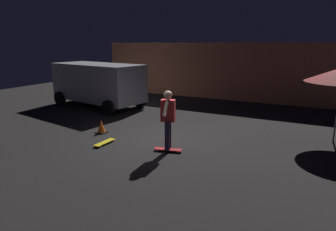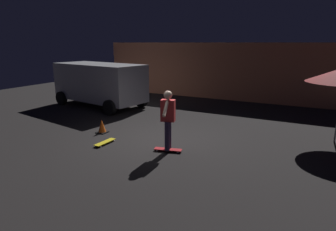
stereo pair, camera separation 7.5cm
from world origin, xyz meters
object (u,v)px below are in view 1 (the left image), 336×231
object	(u,v)px
skateboard_spare	(105,142)
skater	(168,116)
parked_van	(98,82)
skateboard_ridden	(168,149)
traffic_cone	(101,127)

from	to	relation	value
skateboard_spare	skater	distance (m)	2.24
parked_van	skateboard_ridden	bearing A→B (deg)	-33.97
skateboard_ridden	traffic_cone	xyz separation A→B (m)	(-2.80, 0.51, 0.16)
parked_van	traffic_cone	bearing A→B (deg)	-49.05
parked_van	skater	bearing A→B (deg)	-33.97
parked_van	skateboard_ridden	size ratio (longest dim) A/B	6.02
parked_van	skateboard_ridden	distance (m)	6.95
skater	skateboard_spare	bearing A→B (deg)	-170.12
skateboard_ridden	traffic_cone	size ratio (longest dim) A/B	1.75
skateboard_ridden	traffic_cone	bearing A→B (deg)	169.76
traffic_cone	skateboard_ridden	bearing A→B (deg)	-10.24
skateboard_ridden	traffic_cone	distance (m)	2.85
skateboard_ridden	skater	distance (m)	0.98
parked_van	skateboard_spare	bearing A→B (deg)	-48.40
skateboard_spare	traffic_cone	size ratio (longest dim) A/B	1.71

